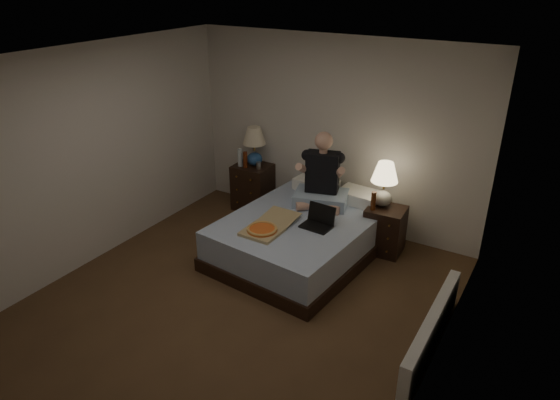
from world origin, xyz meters
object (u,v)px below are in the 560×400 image
Objects in this scene: person at (322,170)px; radiator at (431,331)px; nightstand_left at (253,187)px; soda_can at (259,165)px; nightstand_right at (385,230)px; lamp_right at (384,184)px; beer_bottle_left at (245,160)px; beer_bottle_right at (373,201)px; lamp_left at (254,146)px; water_bottle at (240,158)px; laptop at (316,218)px; bed at (301,236)px; pizza_box at (262,230)px.

radiator is at bearing -52.35° from person.
soda_can is at bearing -28.62° from nightstand_left.
nightstand_right is at bearing -3.72° from soda_can.
lamp_right reaches higher than nightstand_left.
nightstand_right is at bearing -1.98° from beer_bottle_left.
beer_bottle_right is 1.82m from radiator.
lamp_left is 0.60× the size of person.
water_bottle is at bearing -170.83° from soda_can.
soda_can is 1.18m from person.
beer_bottle_left is at bearing 155.70° from laptop.
bed is at bearing -147.37° from nightstand_right.
lamp_left is at bearing 126.91° from pizza_box.
person is at bearing -172.34° from nightstand_right.
lamp_right is (1.97, -0.16, -0.08)m from lamp_left.
beer_bottle_left reaches higher than bed.
nightstand_right is 1.04× the size of lamp_left.
radiator is (2.92, -1.57, -0.51)m from soda_can.
water_bottle reaches higher than nightstand_left.
beer_bottle_right reaches higher than soda_can.
lamp_left is 1.96m from beer_bottle_right.
pizza_box is at bearing -133.20° from laptop.
lamp_left reaches higher than laptop.
beer_bottle_right is at bearing -7.69° from soda_can.
beer_bottle_left is 1.66m from pizza_box.
bed is at bearing -110.11° from person.
nightstand_left is at bearing 127.79° from pizza_box.
bed is 8.11× the size of water_bottle.
lamp_left reaches higher than water_bottle.
nightstand_right is at bearing -2.08° from water_bottle.
water_bottle is 2.50× the size of soda_can.
nightstand_left is 3.48m from radiator.
bed is at bearing -27.86° from beer_bottle_left.
beer_bottle_right is at bearing -5.42° from water_bottle.
nightstand_left is at bearing -149.29° from lamp_left.
person is (-0.67, -0.04, 0.27)m from beer_bottle_right.
lamp_left is at bearing 151.46° from bed.
bed is at bearing -145.16° from beer_bottle_right.
lamp_left is 1.65× the size of laptop.
nightstand_left is 0.49m from water_bottle.
beer_bottle_left reaches higher than laptop.
soda_can is (-1.85, 0.08, -0.15)m from lamp_right.
nightstand_right is 1.72× the size of laptop.
water_bottle is 1.83m from laptop.
radiator is (1.08, -1.50, -0.67)m from lamp_right.
laptop reaches higher than pizza_box.
person is at bearing -164.30° from lamp_right.
beer_bottle_left is 1.00× the size of beer_bottle_right.
soda_can is 1.58m from pizza_box.
nightstand_left is 2.07m from lamp_right.
radiator is at bearing -26.07° from beer_bottle_left.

